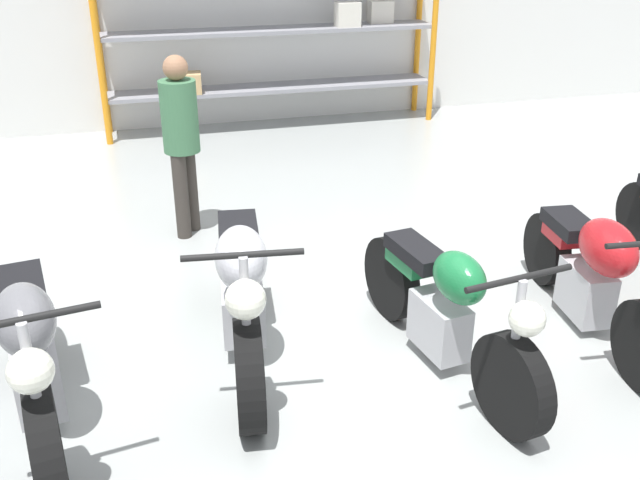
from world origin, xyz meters
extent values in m
plane|color=#9EA3A0|center=(0.00, 0.00, 0.00)|extent=(30.00, 30.00, 0.00)
cylinder|color=orange|center=(-1.43, 5.38, 1.26)|extent=(0.08, 0.08, 2.52)
cylinder|color=orange|center=(2.97, 5.38, 1.26)|extent=(0.08, 0.08, 2.52)
cylinder|color=orange|center=(-1.43, 5.93, 1.26)|extent=(0.08, 0.08, 2.52)
cylinder|color=orange|center=(2.97, 5.93, 1.26)|extent=(0.08, 0.08, 2.52)
cube|color=gray|center=(0.77, 5.66, 0.53)|extent=(4.40, 0.55, 0.05)
cube|color=gray|center=(0.77, 5.66, 1.29)|extent=(4.40, 0.55, 0.05)
cube|color=silver|center=(2.32, 5.75, 1.46)|extent=(0.33, 0.25, 0.29)
cube|color=tan|center=(-0.33, 5.55, 0.68)|extent=(0.28, 0.34, 0.26)
cube|color=silver|center=(1.78, 5.53, 1.47)|extent=(0.32, 0.23, 0.31)
cylinder|color=black|center=(-1.72, -0.86, 0.33)|extent=(0.24, 0.68, 0.66)
cylinder|color=black|center=(-1.92, 0.49, 0.33)|extent=(0.24, 0.68, 0.66)
cube|color=#ADADB2|center=(-1.83, -0.14, 0.30)|extent=(0.32, 0.49, 0.38)
ellipsoid|color=slate|center=(-1.80, -0.30, 0.77)|extent=(0.39, 0.54, 0.37)
cube|color=black|center=(-1.88, 0.20, 0.72)|extent=(0.33, 0.51, 0.10)
cube|color=slate|center=(-1.89, 0.25, 0.63)|extent=(0.27, 0.36, 0.12)
cylinder|color=#ADADB2|center=(-1.72, -0.84, 0.70)|extent=(0.06, 0.06, 0.73)
sphere|color=silver|center=(-1.71, -0.91, 0.85)|extent=(0.21, 0.21, 0.21)
cylinder|color=black|center=(-1.72, -0.81, 1.06)|extent=(0.70, 0.14, 0.04)
cylinder|color=black|center=(-0.66, -0.49, 0.33)|extent=(0.23, 0.68, 0.66)
cylinder|color=black|center=(-0.48, 0.95, 0.33)|extent=(0.23, 0.68, 0.66)
cube|color=#ADADB2|center=(-0.56, 0.28, 0.30)|extent=(0.32, 0.44, 0.34)
ellipsoid|color=#B7B7BF|center=(-0.58, 0.11, 0.78)|extent=(0.39, 0.56, 0.38)
cube|color=black|center=(-0.52, 0.65, 0.72)|extent=(0.33, 0.55, 0.10)
cube|color=#B7B7BF|center=(-0.51, 0.70, 0.63)|extent=(0.27, 0.39, 0.12)
cylinder|color=#ADADB2|center=(-0.66, -0.47, 0.70)|extent=(0.06, 0.06, 0.74)
sphere|color=silver|center=(-0.67, -0.54, 0.85)|extent=(0.22, 0.22, 0.22)
cylinder|color=black|center=(-0.65, -0.44, 1.07)|extent=(0.65, 0.12, 0.04)
cylinder|color=black|center=(0.75, -0.93, 0.31)|extent=(0.21, 0.62, 0.61)
cylinder|color=black|center=(0.55, 0.45, 0.31)|extent=(0.21, 0.62, 0.61)
cube|color=#ADADB2|center=(0.64, -0.19, 0.28)|extent=(0.28, 0.47, 0.37)
ellipsoid|color=#196B38|center=(0.67, -0.36, 0.71)|extent=(0.32, 0.47, 0.31)
cube|color=black|center=(0.60, 0.14, 0.66)|extent=(0.29, 0.55, 0.10)
cube|color=#196B38|center=(0.59, 0.21, 0.57)|extent=(0.24, 0.39, 0.12)
cylinder|color=#ADADB2|center=(0.75, -0.91, 0.63)|extent=(0.06, 0.06, 0.66)
sphere|color=silver|center=(0.76, -0.98, 0.77)|extent=(0.20, 0.20, 0.20)
cylinder|color=black|center=(0.74, -0.88, 0.96)|extent=(0.67, 0.13, 0.04)
cylinder|color=black|center=(1.92, 0.62, 0.29)|extent=(0.19, 0.59, 0.57)
cube|color=#ADADB2|center=(1.85, -0.02, 0.26)|extent=(0.28, 0.47, 0.38)
ellipsoid|color=#B2191E|center=(1.83, -0.19, 0.68)|extent=(0.37, 0.58, 0.37)
cube|color=black|center=(1.89, 0.34, 0.63)|extent=(0.31, 0.49, 0.10)
cube|color=#B2191E|center=(1.89, 0.38, 0.54)|extent=(0.25, 0.35, 0.12)
cylinder|color=#38332D|center=(-0.69, 2.40, 0.39)|extent=(0.13, 0.13, 0.79)
cylinder|color=#38332D|center=(-0.78, 2.25, 0.39)|extent=(0.13, 0.13, 0.79)
cylinder|color=#3F724C|center=(-0.73, 2.33, 1.10)|extent=(0.44, 0.44, 0.63)
sphere|color=#9E7051|center=(-0.73, 2.33, 1.52)|extent=(0.21, 0.21, 0.21)
camera|label=1|loc=(-1.15, -3.81, 2.73)|focal=40.00mm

